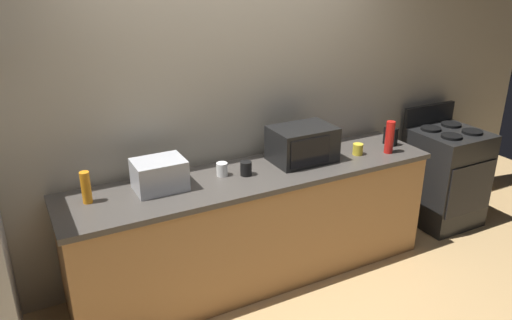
# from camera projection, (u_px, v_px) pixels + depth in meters

# --- Properties ---
(ground_plane) EXTENTS (8.00, 8.00, 0.00)m
(ground_plane) POSITION_uv_depth(u_px,v_px,m) (281.00, 304.00, 3.66)
(ground_plane) COLOR tan
(back_wall) EXTENTS (6.40, 0.10, 2.70)m
(back_wall) POSITION_uv_depth(u_px,v_px,m) (231.00, 100.00, 3.81)
(back_wall) COLOR #B2A893
(back_wall) RESTS_ON ground_plane
(counter_run) EXTENTS (2.84, 0.64, 0.90)m
(counter_run) POSITION_uv_depth(u_px,v_px,m) (256.00, 226.00, 3.81)
(counter_run) COLOR #B27F4C
(counter_run) RESTS_ON ground_plane
(stove_range) EXTENTS (0.60, 0.61, 1.08)m
(stove_range) POSITION_uv_depth(u_px,v_px,m) (444.00, 176.00, 4.67)
(stove_range) COLOR black
(stove_range) RESTS_ON ground_plane
(microwave) EXTENTS (0.48, 0.35, 0.27)m
(microwave) POSITION_uv_depth(u_px,v_px,m) (302.00, 144.00, 3.82)
(microwave) COLOR black
(microwave) RESTS_ON counter_run
(toaster_oven) EXTENTS (0.34, 0.26, 0.21)m
(toaster_oven) POSITION_uv_depth(u_px,v_px,m) (159.00, 175.00, 3.35)
(toaster_oven) COLOR #B7BABF
(toaster_oven) RESTS_ON counter_run
(cordless_phone) EXTENTS (0.08, 0.12, 0.15)m
(cordless_phone) POSITION_uv_depth(u_px,v_px,m) (391.00, 136.00, 4.17)
(cordless_phone) COLOR black
(cordless_phone) RESTS_ON counter_run
(bottle_hot_sauce) EXTENTS (0.07, 0.07, 0.26)m
(bottle_hot_sauce) POSITION_uv_depth(u_px,v_px,m) (390.00, 137.00, 3.97)
(bottle_hot_sauce) COLOR red
(bottle_hot_sauce) RESTS_ON counter_run
(bottle_dish_soap) EXTENTS (0.06, 0.06, 0.21)m
(bottle_dish_soap) POSITION_uv_depth(u_px,v_px,m) (86.00, 187.00, 3.16)
(bottle_dish_soap) COLOR orange
(bottle_dish_soap) RESTS_ON counter_run
(mug_white) EXTENTS (0.08, 0.08, 0.10)m
(mug_white) POSITION_uv_depth(u_px,v_px,m) (222.00, 169.00, 3.58)
(mug_white) COLOR white
(mug_white) RESTS_ON counter_run
(mug_yellow) EXTENTS (0.08, 0.08, 0.09)m
(mug_yellow) POSITION_uv_depth(u_px,v_px,m) (358.00, 149.00, 3.97)
(mug_yellow) COLOR yellow
(mug_yellow) RESTS_ON counter_run
(mug_black) EXTENTS (0.08, 0.08, 0.10)m
(mug_black) POSITION_uv_depth(u_px,v_px,m) (246.00, 168.00, 3.59)
(mug_black) COLOR black
(mug_black) RESTS_ON counter_run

